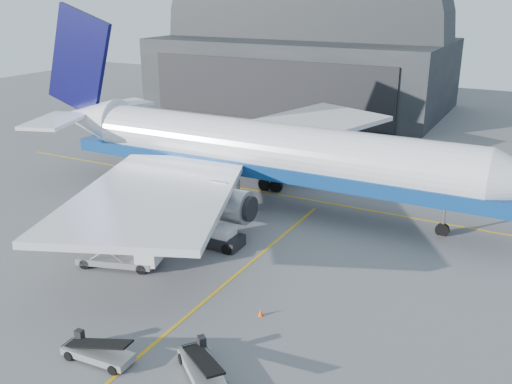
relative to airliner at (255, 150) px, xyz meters
The scene contains 9 objects.
ground 19.10m from the airliner, 70.14° to the right, with size 200.00×200.00×0.00m, color #565659.
taxi_lines 9.38m from the airliner, 36.41° to the right, with size 80.00×42.12×0.02m.
hangar 50.40m from the airliner, 108.29° to the left, with size 50.00×28.30×28.00m.
airliner is the anchor object (origin of this frame).
catering_truck 17.99m from the airliner, 98.50° to the right, with size 6.75×4.09×4.36m.
pushback_tug 12.09m from the airliner, 77.08° to the right, with size 4.05×2.40×1.87m.
belt_loader_a 28.11m from the airliner, 80.94° to the right, with size 4.58×1.81×1.73m.
belt_loader_b 28.26m from the airliner, 67.89° to the right, with size 4.50×4.08×1.85m.
traffic_cone 22.12m from the airliner, 60.95° to the right, with size 0.34×0.34×0.49m.
Camera 1 is at (19.02, -30.22, 20.03)m, focal length 40.00 mm.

